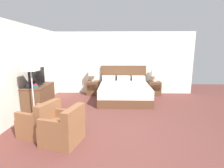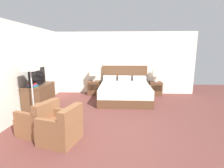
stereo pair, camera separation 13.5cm
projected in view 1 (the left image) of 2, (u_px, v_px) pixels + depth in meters
ground_plane at (115, 141)px, 3.55m from camera, size 11.97×11.97×0.00m
wall_back at (116, 63)px, 7.24m from camera, size 6.28×0.06×2.53m
wall_left at (27, 69)px, 5.04m from camera, size 0.06×5.79×2.53m
bed at (124, 91)px, 6.43m from camera, size 1.85×2.00×1.17m
nightstand_left at (93, 88)px, 7.17m from camera, size 0.48×0.41×0.55m
nightstand_right at (154, 88)px, 7.10m from camera, size 0.48×0.41×0.55m
table_lamp_left at (92, 73)px, 7.05m from camera, size 0.29×0.29×0.49m
table_lamp_right at (155, 73)px, 6.98m from camera, size 0.29×0.29×0.49m
dresser at (39, 98)px, 5.09m from camera, size 0.55×1.09×0.83m
tv at (37, 77)px, 4.94m from camera, size 0.18×0.93×0.48m
book_red_cover at (33, 87)px, 4.68m from camera, size 0.22×0.20×0.03m
book_blue_cover at (32, 86)px, 4.67m from camera, size 0.26×0.23×0.04m
book_small_top at (32, 85)px, 4.67m from camera, size 0.20×0.18×0.04m
armchair_by_window at (41, 122)px, 3.80m from camera, size 0.87×0.86×0.76m
armchair_companion at (64, 129)px, 3.46m from camera, size 0.84×0.84×0.76m
floor_lamp at (31, 71)px, 4.18m from camera, size 0.32×0.32×1.59m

